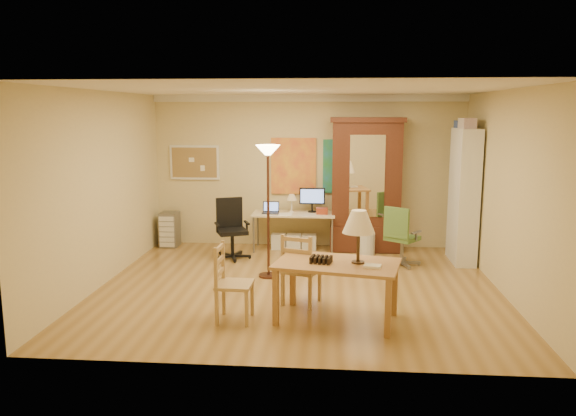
# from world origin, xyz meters

# --- Properties ---
(floor) EXTENTS (5.50, 5.50, 0.00)m
(floor) POSITION_xyz_m (0.00, 0.00, 0.00)
(floor) COLOR olive
(floor) RESTS_ON ground
(crown_molding) EXTENTS (5.50, 0.08, 0.12)m
(crown_molding) POSITION_xyz_m (0.00, 2.46, 2.64)
(crown_molding) COLOR white
(crown_molding) RESTS_ON floor
(corkboard) EXTENTS (0.90, 0.04, 0.62)m
(corkboard) POSITION_xyz_m (-2.05, 2.47, 1.50)
(corkboard) COLOR #9F844B
(corkboard) RESTS_ON floor
(art_panel_left) EXTENTS (0.80, 0.04, 1.00)m
(art_panel_left) POSITION_xyz_m (-0.25, 2.47, 1.45)
(art_panel_left) COLOR yellow
(art_panel_left) RESTS_ON floor
(art_panel_right) EXTENTS (0.75, 0.04, 0.95)m
(art_panel_right) POSITION_xyz_m (0.65, 2.47, 1.45)
(art_panel_right) COLOR teal
(art_panel_right) RESTS_ON floor
(dining_table) EXTENTS (1.53, 1.10, 1.31)m
(dining_table) POSITION_xyz_m (0.61, -1.22, 0.83)
(dining_table) COLOR olive
(dining_table) RESTS_ON floor
(ladder_chair_back) EXTENTS (0.53, 0.52, 0.92)m
(ladder_chair_back) POSITION_xyz_m (0.07, -0.69, 0.43)
(ladder_chair_back) COLOR #A17949
(ladder_chair_back) RESTS_ON floor
(ladder_chair_left) EXTENTS (0.42, 0.43, 0.91)m
(ladder_chair_left) POSITION_xyz_m (-0.69, -1.32, 0.43)
(ladder_chair_left) COLOR #A17949
(ladder_chair_left) RESTS_ON floor
(torchiere_lamp) EXTENTS (0.35, 0.35, 1.94)m
(torchiere_lamp) POSITION_xyz_m (-0.47, 0.46, 1.56)
(torchiere_lamp) COLOR #42231A
(torchiere_lamp) RESTS_ON floor
(computer_desk) EXTENTS (1.44, 0.63, 1.09)m
(computer_desk) POSITION_xyz_m (-0.19, 2.15, 0.40)
(computer_desk) COLOR #BEB48B
(computer_desk) RESTS_ON floor
(office_chair_black) EXTENTS (0.61, 0.61, 1.00)m
(office_chair_black) POSITION_xyz_m (-1.20, 1.46, 0.27)
(office_chair_black) COLOR black
(office_chair_black) RESTS_ON floor
(office_chair_green) EXTENTS (0.61, 0.61, 0.96)m
(office_chair_green) POSITION_xyz_m (1.54, 1.22, 0.26)
(office_chair_green) COLOR slate
(office_chair_green) RESTS_ON floor
(drawer_cart) EXTENTS (0.31, 0.37, 0.62)m
(drawer_cart) POSITION_xyz_m (-2.47, 2.19, 0.31)
(drawer_cart) COLOR slate
(drawer_cart) RESTS_ON floor
(armoire) EXTENTS (1.26, 0.60, 2.32)m
(armoire) POSITION_xyz_m (1.03, 2.24, 1.01)
(armoire) COLOR #3B1C10
(armoire) RESTS_ON floor
(bookshelf) EXTENTS (0.32, 0.86, 2.15)m
(bookshelf) POSITION_xyz_m (2.55, 1.57, 1.07)
(bookshelf) COLOR white
(bookshelf) RESTS_ON floor
(wastebin) EXTENTS (0.29, 0.29, 0.36)m
(wastebin) POSITION_xyz_m (1.04, 1.91, 0.18)
(wastebin) COLOR silver
(wastebin) RESTS_ON floor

